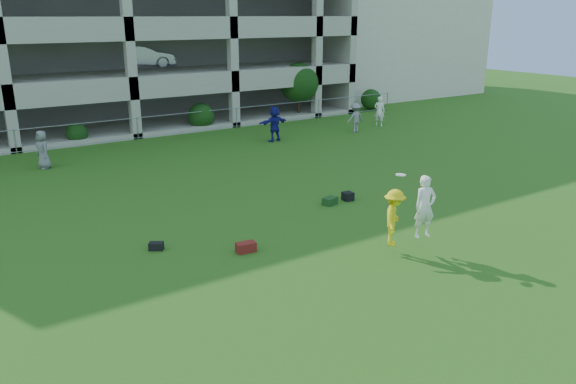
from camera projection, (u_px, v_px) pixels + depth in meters
ground at (377, 265)px, 15.01m from camera, size 100.00×100.00×0.00m
stucco_building at (361, 32)px, 47.85m from camera, size 16.00×14.00×10.00m
bystander_c at (43, 150)px, 24.20m from camera, size 0.69×0.91×1.66m
bystander_d at (275, 124)px, 29.41m from camera, size 1.76×0.69×1.86m
bystander_e at (379, 111)px, 33.49m from camera, size 0.72×0.77×1.77m
bystander_f at (355, 118)px, 31.73m from camera, size 1.09×0.66×1.65m
bag_red_a at (246, 247)px, 15.78m from camera, size 0.58×0.36×0.28m
bag_black_b at (156, 246)px, 15.93m from camera, size 0.47×0.43×0.22m
bag_green_c at (330, 201)px, 19.74m from camera, size 0.57×0.47×0.26m
crate_d at (348, 196)px, 20.18m from camera, size 0.38×0.38×0.30m
frisbee_contest at (404, 214)px, 15.41m from camera, size 1.64×1.29×2.03m
parking_garage at (84, 21)px, 35.27m from camera, size 30.00×14.00×12.00m
fence at (138, 128)px, 29.97m from camera, size 36.06×0.06×1.20m
shrub_row at (209, 102)px, 32.66m from camera, size 34.38×2.52×3.50m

